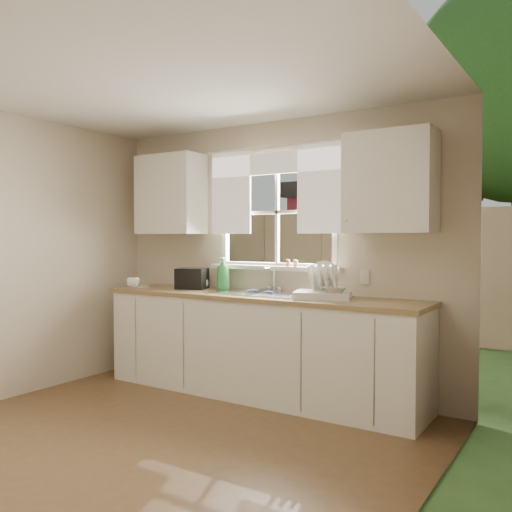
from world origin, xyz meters
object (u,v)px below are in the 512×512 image
Objects in this scene: dish_rack at (323,290)px; cup at (133,282)px; soap_bottle_a at (223,274)px; black_appliance at (192,279)px.

dish_rack reaches higher than cup.
soap_bottle_a reaches higher than cup.
dish_rack is 1.69× the size of soap_bottle_a.
black_appliance is at bearing -169.08° from soap_bottle_a.
soap_bottle_a is at bearing 174.95° from dish_rack.
black_appliance reaches higher than cup.
cup is at bearing -161.57° from soap_bottle_a.
black_appliance is (-1.44, 0.05, 0.03)m from dish_rack.
black_appliance is (0.59, 0.20, 0.05)m from cup.
soap_bottle_a is 2.53× the size of cup.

